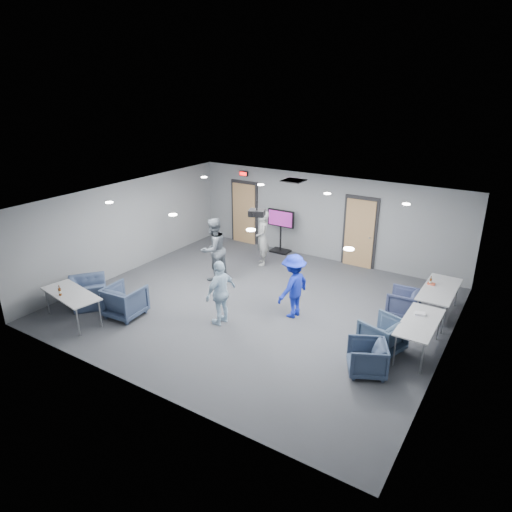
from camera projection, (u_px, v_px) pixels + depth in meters
The scene contains 29 objects.
floor at pixel (257, 305), 11.68m from camera, with size 9.00×9.00×0.00m, color #37393E.
ceiling at pixel (257, 203), 10.71m from camera, with size 9.00×9.00×0.00m, color silver.
wall_back at pixel (324, 218), 14.35m from camera, with size 9.00×0.02×2.70m, color slate.
wall_front at pixel (136, 325), 8.04m from camera, with size 9.00×0.02×2.70m, color slate.
wall_left at pixel (128, 227), 13.44m from camera, with size 0.02×8.00×2.70m, color slate.
wall_right at pixel (450, 300), 8.95m from camera, with size 0.02×8.00×2.70m, color slate.
door_left at pixel (244, 213), 15.91m from camera, with size 1.06×0.17×2.24m.
door_right at pixel (360, 233), 13.82m from camera, with size 1.06×0.17×2.24m.
exit_sign at pixel (244, 174), 15.40m from camera, with size 0.32×0.08×0.16m.
hvac_diffuser at pixel (294, 181), 13.18m from camera, with size 0.60×0.60×0.03m, color black.
downlights at pixel (257, 203), 10.72m from camera, with size 6.18×3.78×0.02m.
person_a at pixel (263, 238), 14.03m from camera, with size 0.62×0.41×1.70m, color #9C9F9C.
person_b at pixel (213, 249), 12.95m from camera, with size 0.88×0.69×1.81m, color #525A63.
person_c at pixel (221, 293), 10.57m from camera, with size 0.92×0.38×1.57m, color silver.
person_d at pixel (293, 286), 10.89m from camera, with size 1.03×0.59×1.59m, color #1A2AAB.
chair_right_a at pixel (403, 303), 11.10m from camera, with size 0.70×0.72×0.66m, color #363E5E.
chair_right_b at pixel (382, 335), 9.60m from camera, with size 0.79×0.81×0.74m, color #3B4D66.
chair_right_c at pixel (367, 358), 8.87m from camera, with size 0.71×0.73×0.67m, color #34425A.
chair_front_a at pixel (125, 301), 11.04m from camera, with size 0.84×0.86×0.78m, color #384661.
chair_front_b at pixel (87, 293), 11.61m from camera, with size 1.03×0.90×0.67m, color #3C4B68.
table_right_a at pixel (440, 290), 10.93m from camera, with size 0.75×1.79×0.73m.
table_right_b at pixel (420, 324), 9.43m from camera, with size 0.69×1.66×0.73m.
table_front_left at pixel (71, 295), 10.70m from camera, with size 1.78×0.98×0.73m.
bottle_front at pixel (60, 292), 10.52m from camera, with size 0.07×0.07×0.26m.
bottle_right at pixel (430, 282), 11.08m from camera, with size 0.06×0.06×0.23m.
snack_box at pixel (431, 284), 11.12m from camera, with size 0.18×0.12×0.04m, color #CB4D32.
wrapper at pixel (420, 314), 9.67m from camera, with size 0.22×0.15×0.05m, color silver.
tv_stand at pixel (281, 228), 15.05m from camera, with size 0.95×0.45×1.45m.
projector at pixel (257, 213), 11.00m from camera, with size 0.47×0.43×0.37m.
Camera 1 is at (5.57, -8.84, 5.37)m, focal length 32.00 mm.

